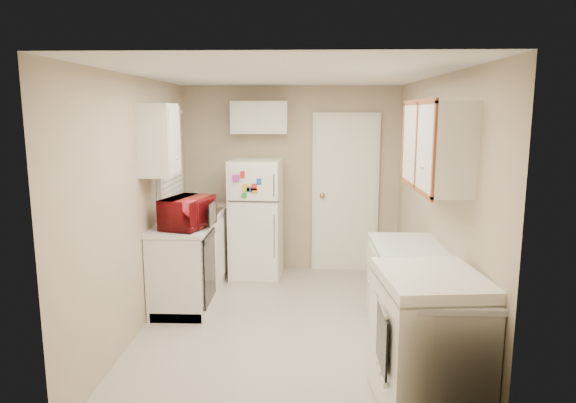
{
  "coord_description": "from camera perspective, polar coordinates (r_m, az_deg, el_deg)",
  "views": [
    {
      "loc": [
        0.18,
        -4.75,
        2.08
      ],
      "look_at": [
        0.0,
        0.5,
        1.15
      ],
      "focal_mm": 32.0,
      "sensor_mm": 36.0,
      "label": 1
    }
  ],
  "objects": [
    {
      "name": "soap_bottle",
      "position": [
        6.38,
        -10.1,
        0.14
      ],
      "size": [
        0.12,
        0.12,
        0.22
      ],
      "primitive_type": "imported",
      "rotation": [
        0.0,
        0.0,
        0.25
      ],
      "color": "silver",
      "rests_on": "left_counter"
    },
    {
      "name": "wall_front",
      "position": [
        2.98,
        -1.56,
        -7.07
      ],
      "size": [
        2.8,
        2.8,
        0.0
      ],
      "primitive_type": "plane",
      "color": "tan",
      "rests_on": "floor"
    },
    {
      "name": "floor",
      "position": [
        5.18,
        -0.19,
        -13.6
      ],
      "size": [
        3.8,
        3.8,
        0.0
      ],
      "primitive_type": "plane",
      "color": "beige",
      "rests_on": "ground"
    },
    {
      "name": "wall_back",
      "position": [
        6.71,
        0.4,
        2.5
      ],
      "size": [
        2.8,
        2.8,
        0.0
      ],
      "primitive_type": "plane",
      "color": "tan",
      "rests_on": "floor"
    },
    {
      "name": "stove",
      "position": [
        3.83,
        15.35,
        -14.71
      ],
      "size": [
        0.74,
        0.88,
        1.0
      ],
      "primitive_type": "cube",
      "rotation": [
        0.0,
        0.0,
        0.09
      ],
      "color": "white",
      "rests_on": "floor"
    },
    {
      "name": "refrigerator",
      "position": [
        6.42,
        -3.55,
        -1.99
      ],
      "size": [
        0.65,
        0.64,
        1.49
      ],
      "primitive_type": "cube",
      "rotation": [
        0.0,
        0.0,
        -0.07
      ],
      "color": "white",
      "rests_on": "floor"
    },
    {
      "name": "upper_cabinet_right",
      "position": [
        4.39,
        16.17,
        6.01
      ],
      "size": [
        0.3,
        1.2,
        0.7
      ],
      "primitive_type": "cube",
      "color": "silver",
      "rests_on": "wall_right"
    },
    {
      "name": "cabinet_over_fridge",
      "position": [
        6.52,
        -3.19,
        9.32
      ],
      "size": [
        0.7,
        0.3,
        0.4
      ],
      "primitive_type": "cube",
      "color": "silver",
      "rests_on": "wall_back"
    },
    {
      "name": "interior_door",
      "position": [
        6.71,
        6.38,
        0.89
      ],
      "size": [
        0.86,
        0.06,
        2.08
      ],
      "primitive_type": "cube",
      "color": "white",
      "rests_on": "floor"
    },
    {
      "name": "right_counter",
      "position": [
        4.37,
        14.31,
        -12.18
      ],
      "size": [
        0.6,
        2.0,
        0.9
      ],
      "primitive_type": "cube",
      "color": "silver",
      "rests_on": "floor"
    },
    {
      "name": "microwave",
      "position": [
        5.33,
        -11.09,
        -1.28
      ],
      "size": [
        0.63,
        0.45,
        0.38
      ],
      "primitive_type": "imported",
      "rotation": [
        0.0,
        0.0,
        1.3
      ],
      "color": "maroon",
      "rests_on": "left_counter"
    },
    {
      "name": "dishwasher",
      "position": [
        5.38,
        -8.79,
        -7.26
      ],
      "size": [
        0.03,
        0.58,
        0.72
      ],
      "primitive_type": "cube",
      "color": "black",
      "rests_on": "floor"
    },
    {
      "name": "ceiling",
      "position": [
        4.76,
        -0.21,
        13.9
      ],
      "size": [
        3.8,
        3.8,
        0.0
      ],
      "primitive_type": "plane",
      "color": "white",
      "rests_on": "floor"
    },
    {
      "name": "wall_left",
      "position": [
        5.08,
        -16.19,
        -0.33
      ],
      "size": [
        3.8,
        3.8,
        0.0
      ],
      "primitive_type": "plane",
      "color": "tan",
      "rests_on": "floor"
    },
    {
      "name": "window_blinds",
      "position": [
        6.02,
        -12.93,
        5.21
      ],
      "size": [
        0.1,
        0.98,
        1.08
      ],
      "primitive_type": "cube",
      "color": "silver",
      "rests_on": "wall_left"
    },
    {
      "name": "left_counter",
      "position": [
        6.01,
        -10.46,
        -5.86
      ],
      "size": [
        0.6,
        1.8,
        0.9
      ],
      "primitive_type": "cube",
      "color": "silver",
      "rests_on": "floor"
    },
    {
      "name": "upper_cabinet_left",
      "position": [
        5.18,
        -14.17,
        6.64
      ],
      "size": [
        0.3,
        0.45,
        0.7
      ],
      "primitive_type": "cube",
      "color": "silver",
      "rests_on": "wall_left"
    },
    {
      "name": "wall_right",
      "position": [
        4.98,
        16.12,
        -0.53
      ],
      "size": [
        3.8,
        3.8,
        0.0
      ],
      "primitive_type": "plane",
      "color": "tan",
      "rests_on": "floor"
    },
    {
      "name": "sink",
      "position": [
        6.06,
        -10.28,
        -1.74
      ],
      "size": [
        0.54,
        0.74,
        0.16
      ],
      "primitive_type": "cube",
      "color": "gray",
      "rests_on": "left_counter"
    }
  ]
}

